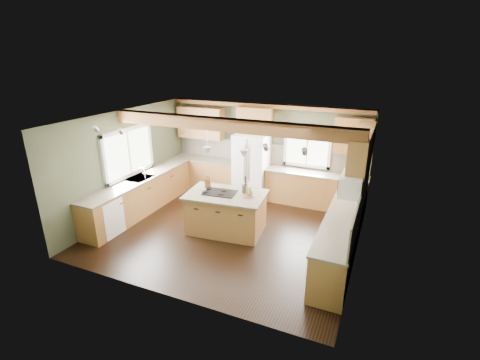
% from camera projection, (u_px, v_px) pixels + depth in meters
% --- Properties ---
extents(floor, '(5.60, 5.60, 0.00)m').
position_uv_depth(floor, '(229.00, 230.00, 8.05)').
color(floor, black).
rests_on(floor, ground).
extents(ceiling, '(5.60, 5.60, 0.00)m').
position_uv_depth(ceiling, '(228.00, 118.00, 7.15)').
color(ceiling, silver).
rests_on(ceiling, wall_back).
extents(wall_back, '(5.60, 0.00, 5.60)m').
position_uv_depth(wall_back, '(267.00, 150.00, 9.75)').
color(wall_back, '#424833').
rests_on(wall_back, ground).
extents(wall_left, '(0.00, 5.00, 5.00)m').
position_uv_depth(wall_left, '(127.00, 162.00, 8.65)').
color(wall_left, '#424833').
rests_on(wall_left, ground).
extents(wall_right, '(0.00, 5.00, 5.00)m').
position_uv_depth(wall_right, '(362.00, 198.00, 6.55)').
color(wall_right, '#424833').
rests_on(wall_right, ground).
extents(ceiling_beam, '(5.55, 0.26, 0.26)m').
position_uv_depth(ceiling_beam, '(227.00, 125.00, 7.17)').
color(ceiling_beam, brown).
rests_on(ceiling_beam, ceiling).
extents(soffit_trim, '(5.55, 0.20, 0.10)m').
position_uv_depth(soffit_trim, '(267.00, 106.00, 9.24)').
color(soffit_trim, brown).
rests_on(soffit_trim, ceiling).
extents(backsplash_back, '(5.58, 0.03, 0.58)m').
position_uv_depth(backsplash_back, '(266.00, 153.00, 9.77)').
color(backsplash_back, brown).
rests_on(backsplash_back, wall_back).
extents(backsplash_right, '(0.03, 3.70, 0.58)m').
position_uv_depth(backsplash_right, '(361.00, 201.00, 6.63)').
color(backsplash_right, brown).
rests_on(backsplash_right, wall_right).
extents(base_cab_back_left, '(2.02, 0.60, 0.88)m').
position_uv_depth(base_cab_back_left, '(206.00, 174.00, 10.46)').
color(base_cab_back_left, brown).
rests_on(base_cab_back_left, floor).
extents(counter_back_left, '(2.06, 0.64, 0.04)m').
position_uv_depth(counter_back_left, '(206.00, 159.00, 10.30)').
color(counter_back_left, brown).
rests_on(counter_back_left, base_cab_back_left).
extents(base_cab_back_right, '(2.62, 0.60, 0.88)m').
position_uv_depth(base_cab_back_right, '(315.00, 190.00, 9.23)').
color(base_cab_back_right, brown).
rests_on(base_cab_back_right, floor).
extents(counter_back_right, '(2.66, 0.64, 0.04)m').
position_uv_depth(counter_back_right, '(316.00, 174.00, 9.07)').
color(counter_back_right, brown).
rests_on(counter_back_right, base_cab_back_right).
extents(base_cab_left, '(0.60, 3.70, 0.88)m').
position_uv_depth(base_cab_left, '(141.00, 195.00, 8.88)').
color(base_cab_left, brown).
rests_on(base_cab_left, floor).
extents(counter_left, '(0.64, 3.74, 0.04)m').
position_uv_depth(counter_left, '(140.00, 178.00, 8.72)').
color(counter_left, brown).
rests_on(counter_left, base_cab_left).
extents(base_cab_right, '(0.60, 3.70, 0.88)m').
position_uv_depth(base_cab_right, '(342.00, 234.00, 7.00)').
color(base_cab_right, brown).
rests_on(base_cab_right, floor).
extents(counter_right, '(0.64, 3.74, 0.04)m').
position_uv_depth(counter_right, '(344.00, 213.00, 6.85)').
color(counter_right, brown).
rests_on(counter_right, base_cab_right).
extents(upper_cab_back_left, '(1.40, 0.35, 0.90)m').
position_uv_depth(upper_cab_back_left, '(201.00, 123.00, 10.13)').
color(upper_cab_back_left, brown).
rests_on(upper_cab_back_left, wall_back).
extents(upper_cab_over_fridge, '(0.96, 0.35, 0.70)m').
position_uv_depth(upper_cab_over_fridge, '(255.00, 120.00, 9.42)').
color(upper_cab_over_fridge, brown).
rests_on(upper_cab_over_fridge, wall_back).
extents(upper_cab_right, '(0.35, 2.20, 0.90)m').
position_uv_depth(upper_cab_right, '(362.00, 152.00, 7.17)').
color(upper_cab_right, brown).
rests_on(upper_cab_right, wall_right).
extents(upper_cab_back_corner, '(0.90, 0.35, 0.90)m').
position_uv_depth(upper_cab_back_corner, '(353.00, 136.00, 8.52)').
color(upper_cab_back_corner, brown).
rests_on(upper_cab_back_corner, wall_back).
extents(window_left, '(0.04, 1.60, 1.05)m').
position_uv_depth(window_left, '(128.00, 152.00, 8.60)').
color(window_left, white).
rests_on(window_left, wall_left).
extents(window_back, '(1.10, 0.04, 1.00)m').
position_uv_depth(window_back, '(307.00, 146.00, 9.22)').
color(window_back, white).
rests_on(window_back, wall_back).
extents(sink, '(0.50, 0.65, 0.03)m').
position_uv_depth(sink, '(140.00, 178.00, 8.72)').
color(sink, '#262628').
rests_on(sink, counter_left).
extents(faucet, '(0.02, 0.02, 0.28)m').
position_uv_depth(faucet, '(145.00, 174.00, 8.60)').
color(faucet, '#B2B2B7').
rests_on(faucet, sink).
extents(dishwasher, '(0.60, 0.60, 0.84)m').
position_uv_depth(dishwasher, '(104.00, 216.00, 7.76)').
color(dishwasher, white).
rests_on(dishwasher, floor).
extents(oven, '(0.60, 0.72, 0.84)m').
position_uv_depth(oven, '(330.00, 268.00, 5.89)').
color(oven, white).
rests_on(oven, floor).
extents(microwave, '(0.40, 0.70, 0.38)m').
position_uv_depth(microwave, '(352.00, 184.00, 6.51)').
color(microwave, white).
rests_on(microwave, wall_right).
extents(pendant_left, '(0.18, 0.18, 0.16)m').
position_uv_depth(pendant_left, '(207.00, 151.00, 7.51)').
color(pendant_left, '#B2B2B7').
rests_on(pendant_left, ceiling).
extents(pendant_right, '(0.18, 0.18, 0.16)m').
position_uv_depth(pendant_right, '(244.00, 154.00, 7.28)').
color(pendant_right, '#B2B2B7').
rests_on(pendant_right, ceiling).
extents(refrigerator, '(0.90, 0.74, 1.80)m').
position_uv_depth(refrigerator, '(251.00, 166.00, 9.68)').
color(refrigerator, white).
rests_on(refrigerator, floor).
extents(island, '(1.73, 1.16, 0.88)m').
position_uv_depth(island, '(226.00, 213.00, 7.89)').
color(island, brown).
rests_on(island, floor).
extents(island_top, '(1.85, 1.28, 0.04)m').
position_uv_depth(island_top, '(226.00, 195.00, 7.73)').
color(island_top, brown).
rests_on(island_top, island).
extents(cooktop, '(0.76, 0.54, 0.02)m').
position_uv_depth(cooktop, '(220.00, 193.00, 7.76)').
color(cooktop, black).
rests_on(cooktop, island_top).
extents(knife_block, '(0.15, 0.13, 0.22)m').
position_uv_depth(knife_block, '(208.00, 183.00, 8.07)').
color(knife_block, brown).
rests_on(knife_block, island_top).
extents(utensil_crock, '(0.17, 0.17, 0.18)m').
position_uv_depth(utensil_crock, '(245.00, 189.00, 7.76)').
color(utensil_crock, '#3B362F').
rests_on(utensil_crock, island_top).
extents(bottle_tray, '(0.30, 0.30, 0.22)m').
position_uv_depth(bottle_tray, '(249.00, 192.00, 7.53)').
color(bottle_tray, brown).
rests_on(bottle_tray, island_top).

